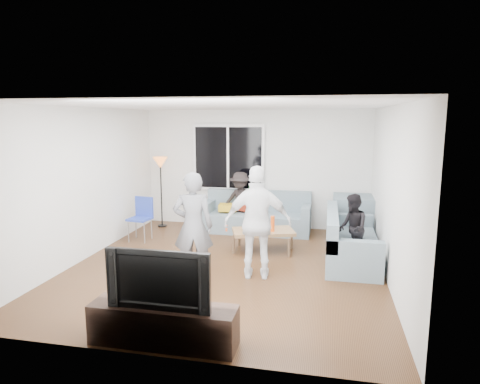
% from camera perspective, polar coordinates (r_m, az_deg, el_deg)
% --- Properties ---
extents(floor, '(5.00, 5.50, 0.04)m').
position_cam_1_polar(floor, '(7.09, -1.81, -10.16)').
color(floor, '#56351C').
rests_on(floor, ground).
extents(ceiling, '(5.00, 5.50, 0.04)m').
position_cam_1_polar(ceiling, '(6.66, -1.94, 11.70)').
color(ceiling, white).
rests_on(ceiling, ground).
extents(wall_back, '(5.00, 0.04, 2.60)m').
position_cam_1_polar(wall_back, '(9.44, 2.11, 3.12)').
color(wall_back, silver).
rests_on(wall_back, ground).
extents(wall_front, '(5.00, 0.04, 2.60)m').
position_cam_1_polar(wall_front, '(4.17, -10.96, -5.68)').
color(wall_front, silver).
rests_on(wall_front, ground).
extents(wall_left, '(0.04, 5.50, 2.60)m').
position_cam_1_polar(wall_left, '(7.74, -20.32, 1.03)').
color(wall_left, silver).
rests_on(wall_left, ground).
extents(wall_right, '(0.04, 5.50, 2.60)m').
position_cam_1_polar(wall_right, '(6.63, 19.80, -0.32)').
color(wall_right, silver).
rests_on(wall_right, ground).
extents(window_frame, '(1.62, 0.06, 1.47)m').
position_cam_1_polar(window_frame, '(9.45, -1.56, 4.66)').
color(window_frame, white).
rests_on(window_frame, wall_back).
extents(window_glass, '(1.50, 0.02, 1.35)m').
position_cam_1_polar(window_glass, '(9.42, -1.62, 4.64)').
color(window_glass, black).
rests_on(window_glass, window_frame).
extents(window_mullion, '(0.05, 0.03, 1.35)m').
position_cam_1_polar(window_mullion, '(9.41, -1.63, 4.64)').
color(window_mullion, white).
rests_on(window_mullion, window_frame).
extents(radiator, '(1.30, 0.12, 0.62)m').
position_cam_1_polar(radiator, '(9.61, -1.58, -2.74)').
color(radiator, silver).
rests_on(radiator, floor).
extents(potted_plant, '(0.23, 0.20, 0.39)m').
position_cam_1_polar(potted_plant, '(9.38, 1.38, 0.08)').
color(potted_plant, '#28652D').
rests_on(potted_plant, radiator).
extents(vase, '(0.22, 0.22, 0.18)m').
position_cam_1_polar(vase, '(9.60, -4.06, -0.32)').
color(vase, silver).
rests_on(vase, radiator).
extents(sofa_back_section, '(2.30, 0.85, 0.85)m').
position_cam_1_polar(sofa_back_section, '(9.08, 2.20, -2.75)').
color(sofa_back_section, slate).
rests_on(sofa_back_section, floor).
extents(sofa_right_section, '(2.00, 0.85, 0.85)m').
position_cam_1_polar(sofa_right_section, '(7.46, 14.85, -5.86)').
color(sofa_right_section, slate).
rests_on(sofa_right_section, floor).
extents(sofa_corner, '(0.85, 0.85, 0.85)m').
position_cam_1_polar(sofa_corner, '(8.98, 15.11, -3.23)').
color(sofa_corner, slate).
rests_on(sofa_corner, floor).
extents(cushion_yellow, '(0.41, 0.36, 0.14)m').
position_cam_1_polar(cushion_yellow, '(9.17, -1.64, -2.08)').
color(cushion_yellow, gold).
rests_on(cushion_yellow, sofa_back_section).
extents(cushion_red, '(0.45, 0.41, 0.13)m').
position_cam_1_polar(cushion_red, '(9.15, 1.21, -2.10)').
color(cushion_red, maroon).
rests_on(cushion_red, sofa_back_section).
extents(coffee_table, '(1.23, 0.91, 0.40)m').
position_cam_1_polar(coffee_table, '(7.81, 3.14, -6.56)').
color(coffee_table, '#916846').
rests_on(coffee_table, floor).
extents(pitcher, '(0.17, 0.17, 0.17)m').
position_cam_1_polar(pitcher, '(7.79, 2.53, -4.43)').
color(pitcher, maroon).
rests_on(pitcher, coffee_table).
extents(side_chair, '(0.45, 0.45, 0.86)m').
position_cam_1_polar(side_chair, '(8.65, -13.38, -3.62)').
color(side_chair, '#263DA8').
rests_on(side_chair, floor).
extents(floor_lamp, '(0.32, 0.32, 1.56)m').
position_cam_1_polar(floor_lamp, '(9.60, -10.58, -0.06)').
color(floor_lamp, orange).
rests_on(floor_lamp, floor).
extents(player_left, '(0.67, 0.51, 1.64)m').
position_cam_1_polar(player_left, '(6.36, -6.34, -4.62)').
color(player_left, '#535458').
rests_on(player_left, floor).
extents(player_right, '(1.06, 0.57, 1.72)m').
position_cam_1_polar(player_right, '(6.38, 2.42, -4.16)').
color(player_right, silver).
rests_on(player_right, floor).
extents(spectator_right, '(0.54, 0.64, 1.17)m').
position_cam_1_polar(spectator_right, '(7.40, 14.91, -4.73)').
color(spectator_right, black).
rests_on(spectator_right, floor).
extents(spectator_back, '(0.89, 0.60, 1.28)m').
position_cam_1_polar(spectator_back, '(9.13, 0.04, -1.28)').
color(spectator_back, black).
rests_on(spectator_back, floor).
extents(tv_console, '(1.60, 0.40, 0.44)m').
position_cam_1_polar(tv_console, '(4.83, -10.27, -17.20)').
color(tv_console, '#312018').
rests_on(tv_console, floor).
extents(television, '(1.13, 0.15, 0.65)m').
position_cam_1_polar(television, '(4.61, -10.48, -11.16)').
color(television, black).
rests_on(television, tv_console).
extents(bottle_d, '(0.07, 0.07, 0.29)m').
position_cam_1_polar(bottle_d, '(7.64, 4.42, -4.28)').
color(bottle_d, '#F45615').
rests_on(bottle_d, coffee_table).
extents(bottle_c, '(0.07, 0.07, 0.20)m').
position_cam_1_polar(bottle_c, '(7.85, 3.35, -4.20)').
color(bottle_c, black).
rests_on(bottle_c, coffee_table).
extents(bottle_a, '(0.07, 0.07, 0.23)m').
position_cam_1_polar(bottle_a, '(7.92, 0.96, -3.95)').
color(bottle_a, '#D3640C').
rests_on(bottle_a, coffee_table).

